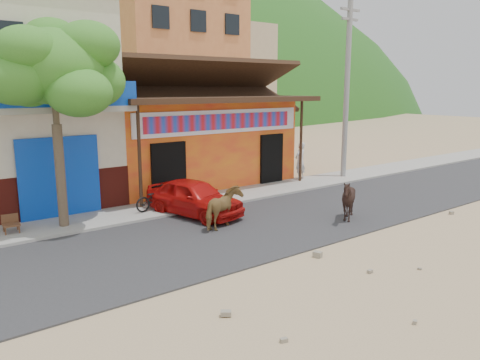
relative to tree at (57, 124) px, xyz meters
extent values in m
plane|color=#9E825B|center=(4.60, -5.80, -3.12)|extent=(120.00, 120.00, 0.00)
cube|color=#28282B|center=(4.60, -3.30, -3.10)|extent=(60.00, 5.00, 0.04)
cube|color=gray|center=(4.60, 0.20, -3.06)|extent=(60.00, 2.00, 0.12)
cube|color=orange|center=(6.60, 4.20, -1.32)|extent=(8.00, 6.00, 3.60)
cube|color=#CC723F|center=(13.60, 18.20, 2.88)|extent=(9.00, 9.00, 12.00)
cube|color=tan|center=(22.60, 24.20, 1.88)|extent=(8.00, 8.00, 10.00)
cylinder|color=gray|center=(12.80, 0.20, 1.00)|extent=(0.24, 0.24, 8.00)
imported|color=olive|center=(3.77, -2.88, -2.47)|extent=(1.57, 1.20, 1.21)
imported|color=black|center=(7.35, -4.59, -2.42)|extent=(1.33, 1.22, 1.32)
imported|color=red|center=(3.83, -1.14, -2.48)|extent=(2.21, 3.76, 1.20)
imported|color=black|center=(3.03, -0.02, -2.60)|extent=(1.58, 0.68, 0.80)
imported|color=silver|center=(10.68, 0.90, -2.17)|extent=(0.67, 0.51, 1.66)
camera|label=1|loc=(-4.00, -13.80, 1.02)|focal=35.00mm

